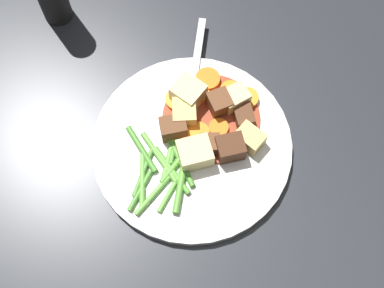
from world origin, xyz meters
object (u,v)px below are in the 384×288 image
meat_chunk_3 (244,116)px  potato_chunk_2 (250,138)px  carrot_slice_5 (199,94)px  meat_chunk_4 (174,127)px  meat_chunk_1 (230,148)px  carrot_slice_4 (229,91)px  potato_chunk_0 (195,153)px  carrot_slice_6 (177,100)px  carrot_slice_0 (219,128)px  dinner_plate (192,146)px  carrot_slice_1 (201,135)px  potato_chunk_4 (234,98)px  potato_chunk_1 (188,93)px  meat_chunk_0 (221,104)px  potato_chunk_3 (184,113)px  carrot_slice_7 (189,132)px  fork (194,77)px  meat_chunk_2 (210,144)px  carrot_slice_3 (247,98)px  carrot_slice_2 (208,80)px

meat_chunk_3 → potato_chunk_2: bearing=-134.1°
carrot_slice_5 → meat_chunk_4: bearing=-177.5°
carrot_slice_5 → meat_chunk_1: size_ratio=0.78×
carrot_slice_4 → potato_chunk_0: bearing=-171.8°
carrot_slice_6 → potato_chunk_0: size_ratio=0.77×
potato_chunk_0 → carrot_slice_0: bearing=-4.2°
dinner_plate → carrot_slice_1: bearing=-12.4°
potato_chunk_2 → potato_chunk_4: (0.04, 0.05, 0.00)m
potato_chunk_1 → meat_chunk_0: bearing=-74.5°
carrot_slice_1 → potato_chunk_3: bearing=72.9°
meat_chunk_3 → meat_chunk_1: bearing=-167.8°
meat_chunk_0 → carrot_slice_7: bearing=165.3°
carrot_slice_7 → meat_chunk_3: 0.07m
meat_chunk_0 → fork: (0.02, 0.06, -0.01)m
carrot_slice_5 → meat_chunk_2: size_ratio=1.06×
carrot_slice_5 → potato_chunk_4: bearing=-68.6°
meat_chunk_3 → carrot_slice_6: bearing=108.0°
carrot_slice_1 → carrot_slice_0: bearing=-32.0°
potato_chunk_2 → meat_chunk_0: meat_chunk_0 is taller
potato_chunk_0 → potato_chunk_1: (0.06, 0.05, 0.00)m
meat_chunk_0 → meat_chunk_1: size_ratio=0.85×
meat_chunk_1 → meat_chunk_3: 0.05m
potato_chunk_2 → meat_chunk_3: bearing=45.9°
carrot_slice_7 → meat_chunk_1: size_ratio=0.75×
meat_chunk_4 → carrot_slice_1: bearing=-69.0°
carrot_slice_3 → meat_chunk_3: bearing=-157.7°
dinner_plate → carrot_slice_7: bearing=48.5°
carrot_slice_1 → meat_chunk_0: 0.05m
carrot_slice_1 → carrot_slice_3: carrot_slice_1 is taller
carrot_slice_6 → meat_chunk_4: bearing=-149.5°
meat_chunk_0 → carrot_slice_6: bearing=113.8°
meat_chunk_0 → fork: size_ratio=0.18×
meat_chunk_1 → meat_chunk_4: size_ratio=1.04×
meat_chunk_1 → potato_chunk_4: bearing=28.7°
carrot_slice_3 → carrot_slice_7: bearing=157.0°
carrot_slice_5 → potato_chunk_0: 0.09m
carrot_slice_0 → potato_chunk_4: potato_chunk_4 is taller
carrot_slice_1 → potato_chunk_1: size_ratio=0.75×
potato_chunk_3 → potato_chunk_1: bearing=24.1°
carrot_slice_3 → meat_chunk_2: 0.08m
potato_chunk_4 → meat_chunk_0: bearing=151.1°
meat_chunk_0 → meat_chunk_4: 0.07m
carrot_slice_5 → potato_chunk_4: 0.05m
meat_chunk_3 → meat_chunk_4: meat_chunk_4 is taller
potato_chunk_0 → fork: 0.11m
carrot_slice_3 → fork: 0.08m
carrot_slice_5 → carrot_slice_7: 0.06m
potato_chunk_1 → meat_chunk_3: bearing=-77.9°
carrot_slice_2 → dinner_plate: bearing=-158.3°
potato_chunk_3 → fork: size_ratio=0.20×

